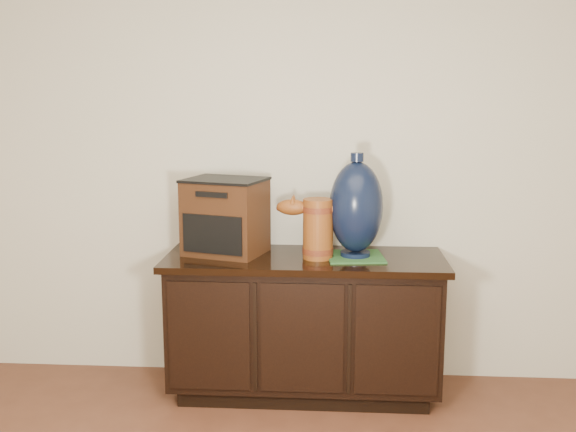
# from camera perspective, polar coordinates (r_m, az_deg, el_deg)

# --- Properties ---
(room) EXTENTS (5.00, 5.00, 5.00)m
(room) POSITION_cam_1_polar(r_m,az_deg,el_deg) (1.24, -2.91, -3.74)
(room) COLOR #572F1E
(room) RESTS_ON ground
(sideboard) EXTENTS (1.46, 0.56, 0.75)m
(sideboard) POSITION_cam_1_polar(r_m,az_deg,el_deg) (3.63, 1.38, -9.11)
(sideboard) COLOR black
(sideboard) RESTS_ON ground
(terracotta_vessel) EXTENTS (0.44, 0.18, 0.31)m
(terracotta_vessel) POSITION_cam_1_polar(r_m,az_deg,el_deg) (3.46, 2.56, -0.77)
(terracotta_vessel) COLOR #924D1A
(terracotta_vessel) RESTS_ON sideboard
(tv_radio) EXTENTS (0.47, 0.42, 0.40)m
(tv_radio) POSITION_cam_1_polar(r_m,az_deg,el_deg) (3.57, -5.32, -0.03)
(tv_radio) COLOR #3A1E0E
(tv_radio) RESTS_ON sideboard
(green_mat) EXTENTS (0.32, 0.32, 0.01)m
(green_mat) POSITION_cam_1_polar(r_m,az_deg,el_deg) (3.52, 5.71, -3.43)
(green_mat) COLOR #2C5C29
(green_mat) RESTS_ON sideboard
(lamp_base) EXTENTS (0.30, 0.30, 0.54)m
(lamp_base) POSITION_cam_1_polar(r_m,az_deg,el_deg) (3.47, 5.79, 0.72)
(lamp_base) COLOR black
(lamp_base) RESTS_ON green_mat
(spray_can) EXTENTS (0.06, 0.06, 0.17)m
(spray_can) POSITION_cam_1_polar(r_m,az_deg,el_deg) (3.61, -3.47, -1.78)
(spray_can) COLOR #4F150D
(spray_can) RESTS_ON sideboard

